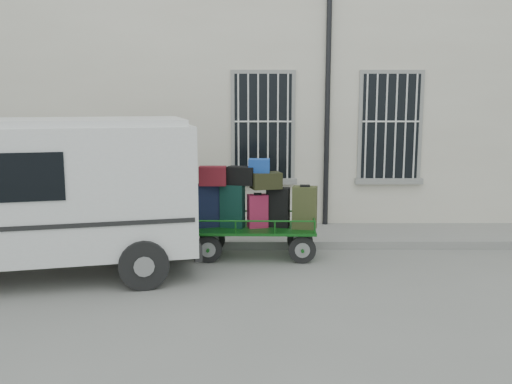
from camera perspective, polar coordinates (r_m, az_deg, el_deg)
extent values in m
plane|color=slate|center=(9.60, 3.44, -7.90)|extent=(80.00, 80.00, 0.00)
cube|color=beige|center=(14.66, 2.10, 9.96)|extent=(24.00, 5.00, 6.00)
cylinder|color=black|center=(12.17, 7.17, 9.08)|extent=(0.11, 0.11, 5.60)
cube|color=black|center=(12.14, 0.71, 6.55)|extent=(1.20, 0.08, 2.20)
cube|color=gray|center=(12.23, 0.70, 1.11)|extent=(1.45, 0.22, 0.12)
cube|color=black|center=(12.49, 13.27, 6.38)|extent=(1.20, 0.08, 2.20)
cube|color=gray|center=(12.58, 13.09, 1.10)|extent=(1.45, 0.22, 0.12)
cube|color=gray|center=(11.70, 2.72, -4.35)|extent=(24.00, 1.70, 0.15)
cylinder|color=black|center=(10.01, -4.79, -5.74)|extent=(0.48, 0.07, 0.48)
cylinder|color=gray|center=(10.01, -4.79, -5.74)|extent=(0.27, 0.09, 0.27)
cylinder|color=black|center=(10.72, -4.39, -4.73)|extent=(0.48, 0.07, 0.48)
cylinder|color=gray|center=(10.72, -4.39, -4.73)|extent=(0.27, 0.09, 0.27)
cylinder|color=black|center=(9.98, 4.65, -5.79)|extent=(0.48, 0.07, 0.48)
cylinder|color=gray|center=(9.98, 4.65, -5.79)|extent=(0.27, 0.09, 0.27)
cylinder|color=black|center=(10.69, 4.42, -4.77)|extent=(0.48, 0.07, 0.48)
cylinder|color=gray|center=(10.69, 4.42, -4.77)|extent=(0.27, 0.09, 0.27)
cube|color=#135517|center=(10.25, -0.04, -3.69)|extent=(2.15, 1.02, 0.05)
cylinder|color=#135517|center=(10.33, -7.28, -2.85)|extent=(0.28, 0.05, 0.54)
cube|color=black|center=(10.29, -4.92, -1.34)|extent=(0.47, 0.38, 0.77)
cube|color=black|center=(10.22, -4.95, 0.86)|extent=(0.17, 0.14, 0.03)
cube|color=#0C2E29|center=(10.21, -2.37, -1.41)|extent=(0.46, 0.32, 0.77)
cube|color=black|center=(10.14, -2.38, 0.81)|extent=(0.17, 0.11, 0.03)
cube|color=#931A44|center=(10.20, 0.16, -1.91)|extent=(0.39, 0.29, 0.59)
cube|color=black|center=(10.14, 0.16, -0.19)|extent=(0.14, 0.11, 0.03)
cube|color=black|center=(10.26, 2.22, -1.52)|extent=(0.44, 0.31, 0.71)
cube|color=black|center=(10.20, 2.24, 0.51)|extent=(0.16, 0.12, 0.03)
cube|color=#30351A|center=(10.13, 4.89, -1.56)|extent=(0.47, 0.34, 0.75)
cube|color=black|center=(10.06, 4.92, 0.63)|extent=(0.17, 0.14, 0.03)
cube|color=#531017|center=(10.08, -4.35, 1.63)|extent=(0.48, 0.27, 0.34)
cube|color=black|center=(10.12, -1.47, 1.64)|extent=(0.56, 0.41, 0.32)
cube|color=black|center=(10.08, 1.01, 1.15)|extent=(0.59, 0.46, 0.28)
cube|color=#16479E|center=(10.10, 0.31, 2.65)|extent=(0.39, 0.31, 0.23)
cube|color=white|center=(9.65, -21.26, 0.25)|extent=(5.25, 3.18, 2.00)
cube|color=white|center=(9.55, -21.64, 6.46)|extent=(5.00, 2.97, 0.11)
cube|color=black|center=(9.59, -6.65, 2.79)|extent=(0.40, 1.53, 0.61)
cube|color=black|center=(9.81, -6.57, -4.66)|extent=(0.58, 2.03, 0.24)
cube|color=white|center=(9.76, -6.34, -3.19)|extent=(0.14, 0.46, 0.13)
cylinder|color=black|center=(8.79, -11.16, -7.12)|extent=(0.79, 0.41, 0.76)
cylinder|color=black|center=(10.77, -11.67, -4.08)|extent=(0.79, 0.41, 0.76)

